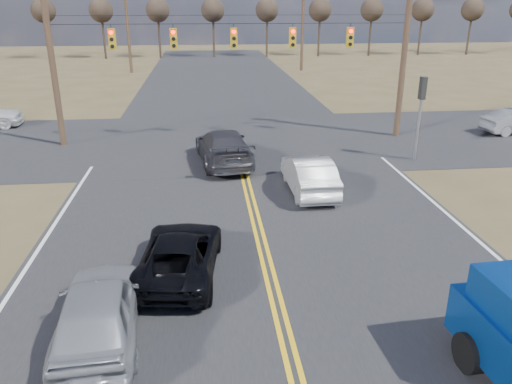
{
  "coord_description": "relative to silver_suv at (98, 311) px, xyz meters",
  "views": [
    {
      "loc": [
        -1.64,
        -8.18,
        7.1
      ],
      "look_at": [
        -0.11,
        6.26,
        1.5
      ],
      "focal_mm": 35.0,
      "sensor_mm": 36.0,
      "label": 1
    }
  ],
  "objects": [
    {
      "name": "signal_gantry",
      "position": [
        4.61,
        16.41,
        4.32
      ],
      "size": [
        19.6,
        4.83,
        10.0
      ],
      "color": "#473323",
      "rests_on": "ground"
    },
    {
      "name": "ground",
      "position": [
        4.11,
        -1.37,
        -0.74
      ],
      "size": [
        160.0,
        160.0,
        0.0
      ],
      "primitive_type": "plane",
      "color": "brown",
      "rests_on": "ground"
    },
    {
      "name": "dgrey_car_queue",
      "position": [
        3.31,
        12.63,
        0.04
      ],
      "size": [
        2.78,
        5.62,
        1.57
      ],
      "primitive_type": "imported",
      "rotation": [
        0.0,
        0.0,
        3.25
      ],
      "color": "#39383E",
      "rests_on": "ground"
    },
    {
      "name": "silver_suv",
      "position": [
        0.0,
        0.0,
        0.0
      ],
      "size": [
        2.08,
        4.47,
        1.48
      ],
      "primitive_type": "imported",
      "rotation": [
        0.0,
        0.0,
        3.22
      ],
      "color": "#9FA0A7",
      "rests_on": "ground"
    },
    {
      "name": "treeline",
      "position": [
        4.11,
        25.59,
        4.96
      ],
      "size": [
        87.0,
        117.8,
        7.4
      ],
      "color": "#33261C",
      "rests_on": "ground"
    },
    {
      "name": "white_car_queue",
      "position": [
        6.48,
        8.63,
        -0.02
      ],
      "size": [
        1.58,
        4.41,
        1.45
      ],
      "primitive_type": "imported",
      "rotation": [
        0.0,
        0.0,
        3.15
      ],
      "color": "silver",
      "rests_on": "ground"
    },
    {
      "name": "road_main",
      "position": [
        4.11,
        8.63,
        -0.74
      ],
      "size": [
        14.0,
        120.0,
        0.02
      ],
      "primitive_type": "cube",
      "color": "#28282B",
      "rests_on": "ground"
    },
    {
      "name": "road_cross",
      "position": [
        4.11,
        16.63,
        -0.74
      ],
      "size": [
        120.0,
        12.0,
        0.02
      ],
      "primitive_type": "cube",
      "color": "#28282B",
      "rests_on": "ground"
    },
    {
      "name": "black_suv",
      "position": [
        1.66,
        2.7,
        -0.13
      ],
      "size": [
        2.52,
        4.62,
        1.23
      ],
      "primitive_type": "imported",
      "rotation": [
        0.0,
        0.0,
        3.03
      ],
      "color": "black",
      "rests_on": "ground"
    },
    {
      "name": "utility_poles",
      "position": [
        4.11,
        15.63,
        4.49
      ],
      "size": [
        19.6,
        58.32,
        10.0
      ],
      "color": "#473323",
      "rests_on": "ground"
    }
  ]
}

